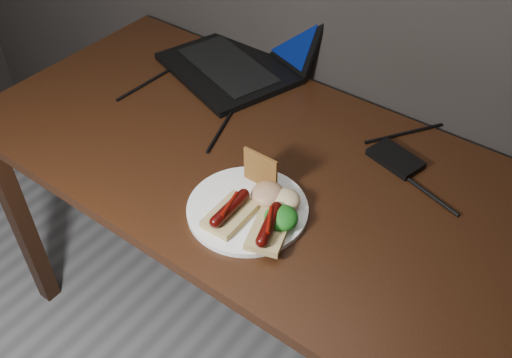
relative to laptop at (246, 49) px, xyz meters
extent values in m
cube|color=#331A0C|center=(0.26, -0.31, -0.07)|extent=(1.40, 0.70, 0.03)
cube|color=#331A0C|center=(-0.39, -0.61, -0.44)|extent=(0.05, 0.05, 0.72)
cube|color=#331A0C|center=(-0.39, -0.01, -0.44)|extent=(0.05, 0.05, 0.72)
cube|color=black|center=(-0.02, -0.06, -0.04)|extent=(0.42, 0.37, 0.02)
cube|color=black|center=(-0.02, -0.06, -0.03)|extent=(0.33, 0.24, 0.00)
cube|color=black|center=(0.04, 0.11, 0.08)|extent=(0.36, 0.20, 0.23)
cube|color=#081551|center=(0.04, 0.11, 0.08)|extent=(0.32, 0.17, 0.20)
cube|color=black|center=(0.53, -0.13, -0.04)|extent=(0.14, 0.10, 0.02)
cylinder|color=black|center=(0.14, -0.28, -0.05)|extent=(0.07, 0.17, 0.01)
cylinder|color=black|center=(0.51, -0.02, -0.05)|extent=(0.13, 0.19, 0.01)
cylinder|color=black|center=(0.65, -0.19, -0.05)|extent=(0.14, 0.05, 0.01)
cylinder|color=black|center=(-0.16, -0.25, -0.05)|extent=(0.02, 0.20, 0.01)
cylinder|color=white|center=(0.36, -0.46, -0.05)|extent=(0.28, 0.28, 0.01)
cube|color=tan|center=(0.35, -0.50, -0.03)|extent=(0.07, 0.12, 0.02)
cylinder|color=#450704|center=(0.35, -0.50, -0.01)|extent=(0.03, 0.10, 0.02)
sphere|color=#450704|center=(0.35, -0.55, -0.01)|extent=(0.02, 0.02, 0.02)
sphere|color=#450704|center=(0.35, -0.46, -0.01)|extent=(0.02, 0.02, 0.02)
cylinder|color=#620A04|center=(0.35, -0.50, 0.00)|extent=(0.02, 0.07, 0.01)
cube|color=tan|center=(0.44, -0.49, -0.03)|extent=(0.10, 0.13, 0.02)
cylinder|color=#450704|center=(0.44, -0.49, -0.01)|extent=(0.05, 0.10, 0.02)
sphere|color=#450704|center=(0.45, -0.54, -0.01)|extent=(0.03, 0.02, 0.02)
sphere|color=#450704|center=(0.42, -0.45, -0.01)|extent=(0.03, 0.02, 0.02)
cylinder|color=#620A04|center=(0.44, -0.49, 0.00)|extent=(0.04, 0.06, 0.01)
cube|color=#935F28|center=(0.34, -0.39, 0.00)|extent=(0.08, 0.01, 0.08)
ellipsoid|color=#125210|center=(0.44, -0.46, -0.02)|extent=(0.07, 0.07, 0.04)
ellipsoid|color=maroon|center=(0.38, -0.42, -0.02)|extent=(0.07, 0.07, 0.04)
ellipsoid|color=beige|center=(0.42, -0.41, -0.02)|extent=(0.06, 0.06, 0.04)
camera|label=1|loc=(0.87, -1.12, 0.82)|focal=40.00mm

